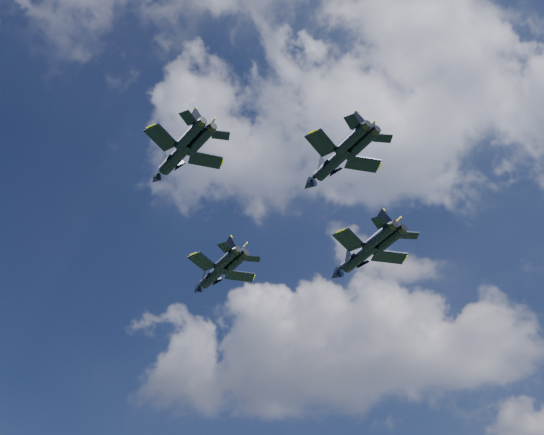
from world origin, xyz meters
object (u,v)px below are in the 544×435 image
at_px(jet_slot, 331,164).
at_px(jet_right, 358,257).
at_px(jet_left, 174,159).
at_px(jet_lead, 213,276).

bearing_deg(jet_slot, jet_right, 41.27).
height_order(jet_left, jet_right, jet_left).
bearing_deg(jet_right, jet_lead, 134.94).
xyz_separation_m(jet_right, jet_slot, (0.27, -21.91, -1.01)).
bearing_deg(jet_right, jet_slot, -137.54).
distance_m(jet_lead, jet_left, 25.24).
height_order(jet_lead, jet_right, jet_right).
distance_m(jet_left, jet_right, 32.44).
relative_size(jet_left, jet_right, 0.88).
relative_size(jet_lead, jet_slot, 1.05).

